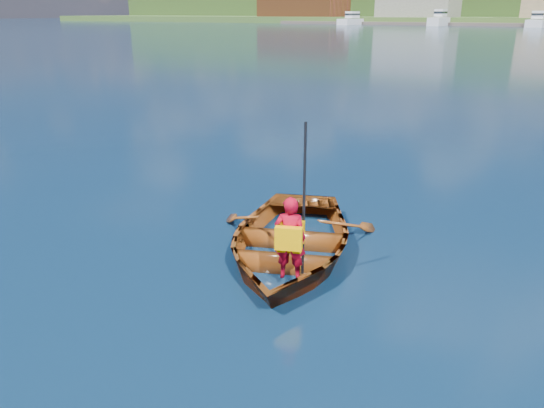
% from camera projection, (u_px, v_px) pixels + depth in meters
% --- Properties ---
extents(ground, '(600.00, 600.00, 0.00)m').
position_uv_depth(ground, '(279.00, 283.00, 6.93)').
color(ground, '#12203C').
rests_on(ground, ground).
extents(rowboat, '(3.73, 4.31, 0.75)m').
position_uv_depth(rowboat, '(289.00, 240.00, 7.70)').
color(rowboat, '#65230D').
rests_on(rowboat, ground).
extents(child_paddler, '(0.47, 0.44, 2.01)m').
position_uv_depth(child_paddler, '(290.00, 237.00, 6.69)').
color(child_paddler, '#B2041D').
rests_on(child_paddler, ground).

